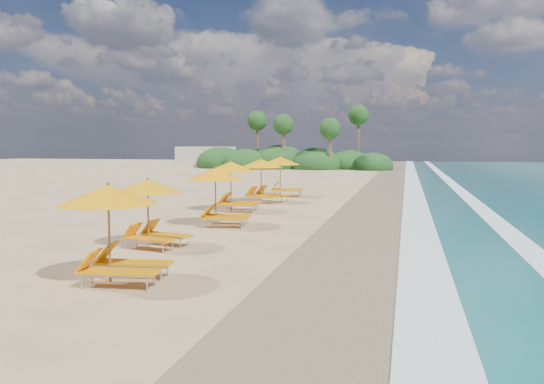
# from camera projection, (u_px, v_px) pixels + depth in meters

# --- Properties ---
(ground) EXTENTS (160.00, 160.00, 0.00)m
(ground) POSITION_uv_depth(u_px,v_px,m) (272.00, 223.00, 20.20)
(ground) COLOR tan
(ground) RESTS_ON ground
(wet_sand) EXTENTS (4.00, 160.00, 0.01)m
(wet_sand) POSITION_uv_depth(u_px,v_px,m) (376.00, 227.00, 19.20)
(wet_sand) COLOR #877350
(wet_sand) RESTS_ON ground
(surf_foam) EXTENTS (4.00, 160.00, 0.01)m
(surf_foam) POSITION_uv_depth(u_px,v_px,m) (453.00, 229.00, 18.52)
(surf_foam) COLOR white
(surf_foam) RESTS_ON ground
(station_0) EXTENTS (2.58, 2.44, 2.21)m
(station_0) POSITION_uv_depth(u_px,v_px,m) (116.00, 226.00, 11.31)
(station_0) COLOR olive
(station_0) RESTS_ON ground
(station_1) EXTENTS (2.51, 2.41, 2.07)m
(station_1) POSITION_uv_depth(u_px,v_px,m) (152.00, 208.00, 15.27)
(station_1) COLOR olive
(station_1) RESTS_ON ground
(station_2) EXTENTS (2.60, 2.46, 2.21)m
(station_2) POSITION_uv_depth(u_px,v_px,m) (220.00, 193.00, 19.31)
(station_2) COLOR olive
(station_2) RESTS_ON ground
(station_3) EXTENTS (2.67, 2.51, 2.33)m
(station_3) POSITION_uv_depth(u_px,v_px,m) (235.00, 183.00, 23.68)
(station_3) COLOR olive
(station_3) RESTS_ON ground
(station_4) EXTENTS (3.01, 2.96, 2.35)m
(station_4) POSITION_uv_depth(u_px,v_px,m) (264.00, 177.00, 27.33)
(station_4) COLOR olive
(station_4) RESTS_ON ground
(station_5) EXTENTS (2.93, 2.83, 2.39)m
(station_5) POSITION_uv_depth(u_px,v_px,m) (283.00, 174.00, 30.64)
(station_5) COLOR olive
(station_5) RESTS_ON ground
(treeline) EXTENTS (25.80, 8.80, 9.74)m
(treeline) POSITION_uv_depth(u_px,v_px,m) (286.00, 161.00, 66.47)
(treeline) COLOR #163D14
(treeline) RESTS_ON ground
(beach_building) EXTENTS (7.00, 5.00, 2.80)m
(beach_building) POSITION_uv_depth(u_px,v_px,m) (206.00, 157.00, 71.86)
(beach_building) COLOR beige
(beach_building) RESTS_ON ground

